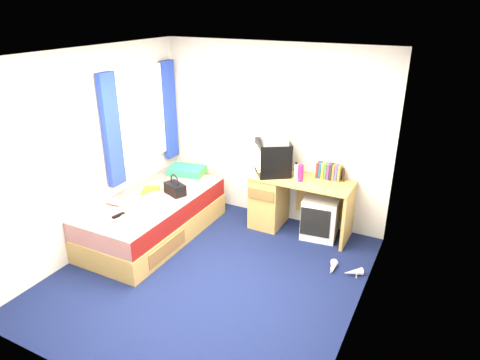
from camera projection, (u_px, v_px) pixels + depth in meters
The scene contains 20 objects.
ground at pixel (210, 275), 4.82m from camera, with size 3.40×3.40×0.00m, color #0C1438.
room_shell at pixel (206, 153), 4.26m from camera, with size 3.40×3.40×3.40m.
bed at pixel (154, 217), 5.54m from camera, with size 1.01×2.00×0.54m.
pillow at pixel (187, 170), 6.17m from camera, with size 0.51×0.32×0.11m, color teal.
desk at pixel (282, 199), 5.72m from camera, with size 1.30×0.55×0.75m.
storage_cube at pixel (320, 217), 5.53m from camera, with size 0.44×0.44×0.55m, color silver.
crt_tv at pixel (273, 157), 5.57m from camera, with size 0.59×0.60×0.44m.
vcr at pixel (274, 138), 5.47m from camera, with size 0.45×0.32×0.09m, color #AFAFB1.
book_row at pixel (329, 171), 5.45m from camera, with size 0.31×0.13×0.20m.
picture_frame at pixel (343, 175), 5.42m from camera, with size 0.02×0.12×0.14m, color black.
pink_water_bottle at pixel (301, 174), 5.36m from camera, with size 0.07×0.07×0.21m, color #CE1D63.
aerosol_can at pixel (296, 171), 5.47m from camera, with size 0.05×0.05×0.19m, color silver.
handbag at pixel (175, 188), 5.51m from camera, with size 0.33×0.27×0.28m.
towel at pixel (155, 202), 5.21m from camera, with size 0.32×0.27×0.11m, color white.
magazine at pixel (151, 190), 5.63m from camera, with size 0.21×0.28×0.01m, color yellow.
water_bottle at pixel (114, 202), 5.24m from camera, with size 0.07×0.07×0.20m, color silver.
colour_swatch_fan at pixel (123, 213), 5.03m from camera, with size 0.22×0.06×0.01m, color orange.
remote_control at pixel (119, 215), 4.97m from camera, with size 0.05×0.16×0.02m, color black.
window_assembly at pixel (142, 118), 5.66m from camera, with size 0.11×1.42×1.40m.
white_heels at pixel (343, 270), 4.84m from camera, with size 0.40×0.23×0.09m.
Camera 1 is at (2.15, -3.42, 2.86)m, focal length 32.00 mm.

